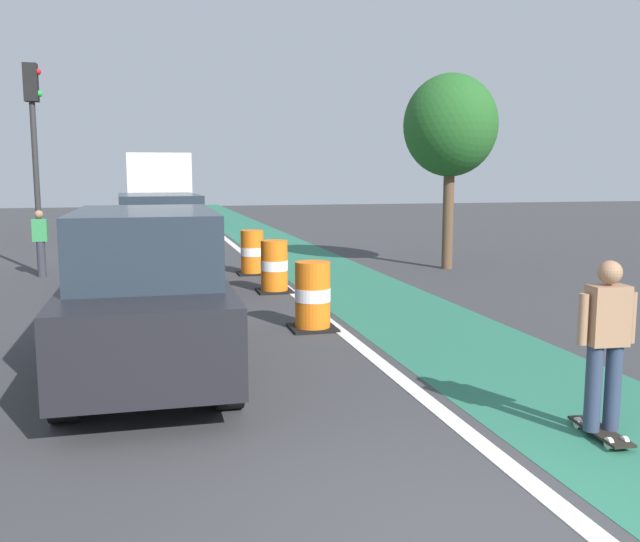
{
  "coord_description": "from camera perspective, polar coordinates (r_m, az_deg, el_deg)",
  "views": [
    {
      "loc": [
        -2.02,
        -3.78,
        2.47
      ],
      "look_at": [
        0.35,
        5.53,
        1.1
      ],
      "focal_mm": 38.38,
      "sensor_mm": 36.0,
      "label": 1
    }
  ],
  "objects": [
    {
      "name": "delivery_truck_down_block",
      "position": [
        29.24,
        -12.88,
        6.68
      ],
      "size": [
        2.77,
        7.73,
        3.23
      ],
      "color": "silver",
      "rests_on": "ground"
    },
    {
      "name": "street_tree_sidewalk",
      "position": [
        18.14,
        10.82,
        11.75
      ],
      "size": [
        2.4,
        2.4,
        5.0
      ],
      "color": "brown",
      "rests_on": "ground"
    },
    {
      "name": "lane_divider_stripe",
      "position": [
        16.24,
        -3.76,
        -0.64
      ],
      "size": [
        0.2,
        80.0,
        0.01
      ],
      "primitive_type": "cube",
      "color": "silver",
      "rests_on": "ground"
    },
    {
      "name": "skateboarder_on_lane",
      "position": [
        6.89,
        22.72,
        -5.61
      ],
      "size": [
        0.57,
        0.81,
        1.69
      ],
      "color": "black",
      "rests_on": "ground"
    },
    {
      "name": "pedestrian_crossing",
      "position": [
        17.76,
        -22.28,
        2.31
      ],
      "size": [
        0.34,
        0.2,
        1.61
      ],
      "color": "#33333D",
      "rests_on": "ground"
    },
    {
      "name": "parked_suv_nearest",
      "position": [
        8.58,
        -14.22,
        -1.76
      ],
      "size": [
        1.96,
        4.62,
        2.04
      ],
      "color": "black",
      "rests_on": "ground"
    },
    {
      "name": "traffic_barrel_front",
      "position": [
        10.89,
        -0.62,
        -2.14
      ],
      "size": [
        0.73,
        0.73,
        1.09
      ],
      "color": "orange",
      "rests_on": "ground"
    },
    {
      "name": "bike_lane_strip",
      "position": [
        16.58,
        1.34,
        -0.45
      ],
      "size": [
        2.5,
        80.0,
        0.01
      ],
      "primitive_type": "cube",
      "color": "#286B51",
      "rests_on": "ground"
    },
    {
      "name": "traffic_light_corner",
      "position": [
        18.34,
        -22.75,
        10.71
      ],
      "size": [
        0.41,
        0.32,
        5.1
      ],
      "color": "#2D2D2D",
      "rests_on": "ground"
    },
    {
      "name": "parked_suv_second",
      "position": [
        15.08,
        -13.23,
        2.43
      ],
      "size": [
        2.06,
        4.67,
        2.04
      ],
      "color": "black",
      "rests_on": "ground"
    },
    {
      "name": "traffic_barrel_back",
      "position": [
        17.0,
        -5.68,
        1.52
      ],
      "size": [
        0.73,
        0.73,
        1.09
      ],
      "color": "orange",
      "rests_on": "ground"
    },
    {
      "name": "traffic_barrel_mid",
      "position": [
        14.38,
        -3.83,
        0.34
      ],
      "size": [
        0.73,
        0.73,
        1.09
      ],
      "color": "orange",
      "rests_on": "ground"
    }
  ]
}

